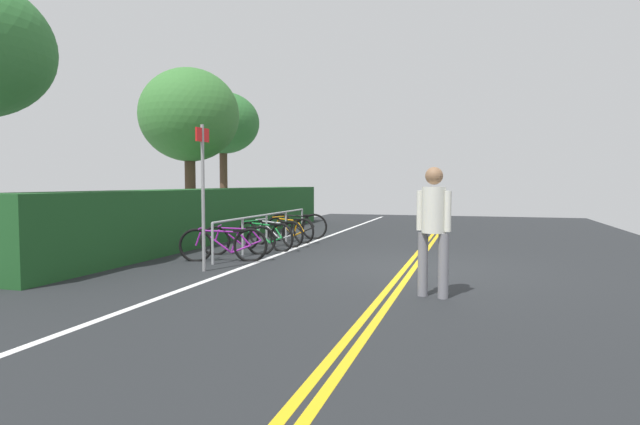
% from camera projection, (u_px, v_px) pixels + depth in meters
% --- Properties ---
extents(ground_plane, '(31.69, 11.78, 0.05)m').
position_uv_depth(ground_plane, '(410.00, 269.00, 9.69)').
color(ground_plane, '#232628').
extents(centre_line_yellow_inner, '(28.52, 0.10, 0.00)m').
position_uv_depth(centre_line_yellow_inner, '(414.00, 267.00, 9.67)').
color(centre_line_yellow_inner, gold).
rests_on(centre_line_yellow_inner, ground_plane).
extents(centre_line_yellow_outer, '(28.52, 0.10, 0.00)m').
position_uv_depth(centre_line_yellow_outer, '(406.00, 267.00, 9.72)').
color(centre_line_yellow_outer, gold).
rests_on(centre_line_yellow_outer, ground_plane).
extents(bike_lane_stripe_white, '(28.52, 0.12, 0.00)m').
position_uv_depth(bike_lane_stripe_white, '(262.00, 260.00, 10.54)').
color(bike_lane_stripe_white, white).
rests_on(bike_lane_stripe_white, ground_plane).
extents(bike_rack, '(5.47, 0.05, 0.82)m').
position_uv_depth(bike_rack, '(266.00, 223.00, 12.60)').
color(bike_rack, '#9EA0A5').
rests_on(bike_rack, ground_plane).
extents(bicycle_0, '(0.63, 1.71, 0.71)m').
position_uv_depth(bicycle_0, '(223.00, 245.00, 10.43)').
color(bicycle_0, black).
rests_on(bicycle_0, ground_plane).
extents(bicycle_1, '(0.65, 1.57, 0.68)m').
position_uv_depth(bicycle_1, '(238.00, 240.00, 11.41)').
color(bicycle_1, black).
rests_on(bicycle_1, ground_plane).
extents(bicycle_2, '(0.65, 1.64, 0.70)m').
position_uv_depth(bicycle_2, '(265.00, 236.00, 12.23)').
color(bicycle_2, black).
rests_on(bicycle_2, ground_plane).
extents(bicycle_3, '(0.64, 1.68, 0.69)m').
position_uv_depth(bicycle_3, '(275.00, 233.00, 13.04)').
color(bicycle_3, black).
rests_on(bicycle_3, ground_plane).
extents(bicycle_4, '(0.65, 1.56, 0.70)m').
position_uv_depth(bicycle_4, '(290.00, 230.00, 13.84)').
color(bicycle_4, black).
rests_on(bicycle_4, ground_plane).
extents(bicycle_5, '(0.49, 1.68, 0.75)m').
position_uv_depth(bicycle_5, '(297.00, 226.00, 14.67)').
color(bicycle_5, black).
rests_on(bicycle_5, ground_plane).
extents(pedestrian, '(0.32, 0.47, 1.78)m').
position_uv_depth(pedestrian, '(434.00, 222.00, 7.12)').
color(pedestrian, slate).
rests_on(pedestrian, ground_plane).
extents(sign_post_near, '(0.36, 0.07, 2.58)m').
position_uv_depth(sign_post_near, '(203.00, 185.00, 9.18)').
color(sign_post_near, gray).
rests_on(sign_post_near, ground_plane).
extents(hedge_backdrop, '(14.42, 1.28, 1.40)m').
position_uv_depth(hedge_backdrop, '(216.00, 214.00, 14.63)').
color(hedge_backdrop, '#1C4C21').
rests_on(hedge_backdrop, ground_plane).
extents(tree_mid, '(2.81, 2.81, 4.81)m').
position_uv_depth(tree_mid, '(189.00, 116.00, 14.85)').
color(tree_mid, '#473323').
rests_on(tree_mid, ground_plane).
extents(tree_far_right, '(2.70, 2.70, 4.95)m').
position_uv_depth(tree_far_right, '(223.00, 124.00, 19.50)').
color(tree_far_right, '#473323').
rests_on(tree_far_right, ground_plane).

